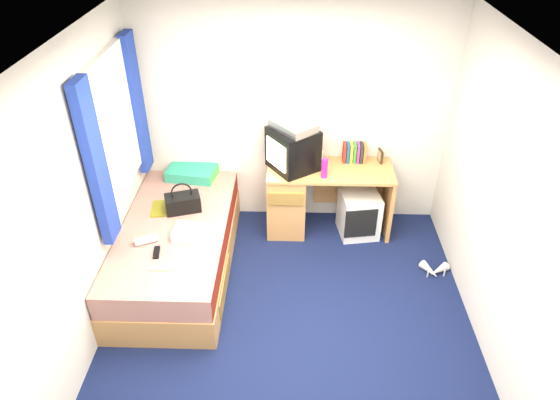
{
  "coord_description": "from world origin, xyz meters",
  "views": [
    {
      "loc": [
        0.01,
        -3.03,
        3.35
      ],
      "look_at": [
        -0.1,
        0.7,
        0.84
      ],
      "focal_mm": 32.0,
      "sensor_mm": 36.0,
      "label": 1
    }
  ],
  "objects_px": {
    "towel": "(189,233)",
    "white_heels": "(434,270)",
    "pink_water_bottle": "(324,169)",
    "magazine": "(163,208)",
    "water_bottle": "(146,240)",
    "pillow": "(192,173)",
    "colour_swatch_fan": "(161,268)",
    "remote_control": "(157,252)",
    "bed": "(178,247)",
    "desk": "(303,196)",
    "picture_frame": "(380,156)",
    "vcr": "(293,126)",
    "crt_tv": "(293,149)",
    "handbag": "(183,202)",
    "storage_cube": "(359,214)",
    "aerosol_can": "(320,158)"
  },
  "relations": [
    {
      "from": "towel",
      "to": "white_heels",
      "type": "xyz_separation_m",
      "value": [
        2.33,
        0.18,
        -0.55
      ]
    },
    {
      "from": "towel",
      "to": "white_heels",
      "type": "distance_m",
      "value": 2.4
    },
    {
      "from": "pink_water_bottle",
      "to": "magazine",
      "type": "distance_m",
      "value": 1.65
    },
    {
      "from": "water_bottle",
      "to": "pillow",
      "type": "bearing_deg",
      "value": 79.74
    },
    {
      "from": "water_bottle",
      "to": "colour_swatch_fan",
      "type": "distance_m",
      "value": 0.4
    },
    {
      "from": "pink_water_bottle",
      "to": "remote_control",
      "type": "bearing_deg",
      "value": -146.62
    },
    {
      "from": "bed",
      "to": "magazine",
      "type": "relative_size",
      "value": 7.14
    },
    {
      "from": "desk",
      "to": "white_heels",
      "type": "height_order",
      "value": "desk"
    },
    {
      "from": "picture_frame",
      "to": "vcr",
      "type": "bearing_deg",
      "value": 177.95
    },
    {
      "from": "water_bottle",
      "to": "white_heels",
      "type": "height_order",
      "value": "water_bottle"
    },
    {
      "from": "picture_frame",
      "to": "magazine",
      "type": "bearing_deg",
      "value": -175.13
    },
    {
      "from": "pillow",
      "to": "colour_swatch_fan",
      "type": "height_order",
      "value": "pillow"
    },
    {
      "from": "desk",
      "to": "magazine",
      "type": "relative_size",
      "value": 4.64
    },
    {
      "from": "crt_tv",
      "to": "water_bottle",
      "type": "distance_m",
      "value": 1.69
    },
    {
      "from": "bed",
      "to": "pillow",
      "type": "height_order",
      "value": "pillow"
    },
    {
      "from": "towel",
      "to": "handbag",
      "type": "bearing_deg",
      "value": 108.05
    },
    {
      "from": "vcr",
      "to": "white_heels",
      "type": "bearing_deg",
      "value": 21.64
    },
    {
      "from": "white_heels",
      "to": "crt_tv",
      "type": "bearing_deg",
      "value": 152.32
    },
    {
      "from": "picture_frame",
      "to": "pink_water_bottle",
      "type": "relative_size",
      "value": 0.72
    },
    {
      "from": "magazine",
      "to": "white_heels",
      "type": "distance_m",
      "value": 2.74
    },
    {
      "from": "picture_frame",
      "to": "white_heels",
      "type": "relative_size",
      "value": 0.47
    },
    {
      "from": "crt_tv",
      "to": "bed",
      "type": "bearing_deg",
      "value": -91.45
    },
    {
      "from": "colour_swatch_fan",
      "to": "bed",
      "type": "bearing_deg",
      "value": 91.41
    },
    {
      "from": "remote_control",
      "to": "picture_frame",
      "type": "bearing_deg",
      "value": 24.06
    },
    {
      "from": "vcr",
      "to": "colour_swatch_fan",
      "type": "xyz_separation_m",
      "value": [
        -1.09,
        -1.36,
        -0.68
      ]
    },
    {
      "from": "bed",
      "to": "storage_cube",
      "type": "relative_size",
      "value": 4.06
    },
    {
      "from": "pink_water_bottle",
      "to": "colour_swatch_fan",
      "type": "distance_m",
      "value": 1.86
    },
    {
      "from": "pink_water_bottle",
      "to": "white_heels",
      "type": "distance_m",
      "value": 1.47
    },
    {
      "from": "vcr",
      "to": "towel",
      "type": "relative_size",
      "value": 1.53
    },
    {
      "from": "desk",
      "to": "colour_swatch_fan",
      "type": "distance_m",
      "value": 1.82
    },
    {
      "from": "crt_tv",
      "to": "white_heels",
      "type": "height_order",
      "value": "crt_tv"
    },
    {
      "from": "desk",
      "to": "remote_control",
      "type": "relative_size",
      "value": 8.12
    },
    {
      "from": "bed",
      "to": "desk",
      "type": "bearing_deg",
      "value": 31.18
    },
    {
      "from": "aerosol_can",
      "to": "magazine",
      "type": "distance_m",
      "value": 1.68
    },
    {
      "from": "bed",
      "to": "storage_cube",
      "type": "distance_m",
      "value": 1.93
    },
    {
      "from": "bed",
      "to": "vcr",
      "type": "xyz_separation_m",
      "value": [
        1.11,
        0.74,
        0.96
      ]
    },
    {
      "from": "towel",
      "to": "vcr",
      "type": "bearing_deg",
      "value": 44.87
    },
    {
      "from": "storage_cube",
      "to": "aerosol_can",
      "type": "bearing_deg",
      "value": 150.02
    },
    {
      "from": "pillow",
      "to": "colour_swatch_fan",
      "type": "xyz_separation_m",
      "value": [
        -0.0,
        -1.48,
        -0.05
      ]
    },
    {
      "from": "desk",
      "to": "magazine",
      "type": "height_order",
      "value": "desk"
    },
    {
      "from": "picture_frame",
      "to": "handbag",
      "type": "relative_size",
      "value": 0.37
    },
    {
      "from": "bed",
      "to": "storage_cube",
      "type": "bearing_deg",
      "value": 19.56
    },
    {
      "from": "desk",
      "to": "crt_tv",
      "type": "distance_m",
      "value": 0.57
    },
    {
      "from": "vcr",
      "to": "water_bottle",
      "type": "height_order",
      "value": "vcr"
    },
    {
      "from": "bed",
      "to": "white_heels",
      "type": "distance_m",
      "value": 2.52
    },
    {
      "from": "storage_cube",
      "to": "bed",
      "type": "bearing_deg",
      "value": -169.75
    },
    {
      "from": "pink_water_bottle",
      "to": "aerosol_can",
      "type": "bearing_deg",
      "value": 97.17
    },
    {
      "from": "pink_water_bottle",
      "to": "towel",
      "type": "height_order",
      "value": "pink_water_bottle"
    },
    {
      "from": "crt_tv",
      "to": "aerosol_can",
      "type": "height_order",
      "value": "crt_tv"
    },
    {
      "from": "crt_tv",
      "to": "remote_control",
      "type": "bearing_deg",
      "value": -80.61
    }
  ]
}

